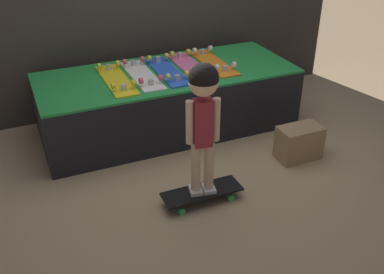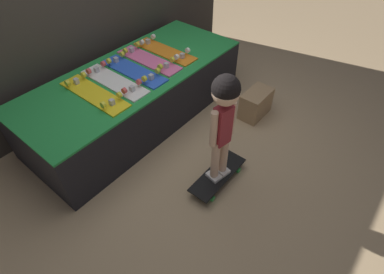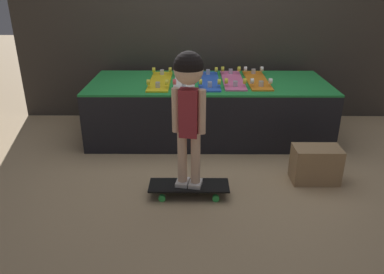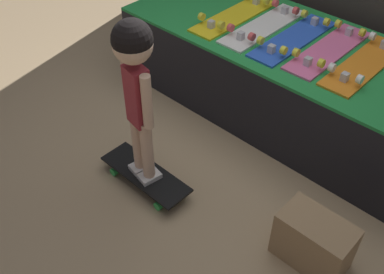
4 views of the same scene
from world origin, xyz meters
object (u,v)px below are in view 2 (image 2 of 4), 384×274
at_px(skateboard_blue_on_rack, 133,70).
at_px(skateboard_pink_on_rack, 149,59).
at_px(skateboard_yellow_on_rack, 94,93).
at_px(skateboard_on_floor, 218,175).
at_px(skateboard_white_on_rack, 114,81).
at_px(child, 224,112).
at_px(storage_box, 256,104).
at_px(skateboard_orange_on_rack, 165,50).

xyz_separation_m(skateboard_blue_on_rack, skateboard_pink_on_rack, (0.24, 0.03, 0.00)).
distance_m(skateboard_yellow_on_rack, skateboard_on_floor, 1.33).
bearing_deg(skateboard_on_floor, skateboard_white_on_rack, 92.85).
relative_size(skateboard_on_floor, child, 0.60).
distance_m(skateboard_on_floor, child, 0.73).
bearing_deg(storage_box, skateboard_pink_on_rack, 121.03).
xyz_separation_m(skateboard_yellow_on_rack, skateboard_white_on_rack, (0.24, 0.01, 0.00)).
relative_size(skateboard_white_on_rack, skateboard_on_floor, 1.25).
height_order(skateboard_white_on_rack, skateboard_blue_on_rack, same).
bearing_deg(skateboard_yellow_on_rack, skateboard_pink_on_rack, 3.57).
xyz_separation_m(skateboard_white_on_rack, skateboard_blue_on_rack, (0.24, 0.00, 0.00)).
bearing_deg(child, storage_box, 22.75).
height_order(skateboard_orange_on_rack, child, child).
distance_m(skateboard_blue_on_rack, skateboard_pink_on_rack, 0.25).
relative_size(skateboard_blue_on_rack, skateboard_pink_on_rack, 1.00).
height_order(skateboard_pink_on_rack, skateboard_on_floor, skateboard_pink_on_rack).
distance_m(skateboard_blue_on_rack, storage_box, 1.36).
bearing_deg(skateboard_pink_on_rack, skateboard_blue_on_rack, -172.86).
xyz_separation_m(skateboard_white_on_rack, skateboard_orange_on_rack, (0.73, 0.03, 0.00)).
relative_size(skateboard_yellow_on_rack, skateboard_white_on_rack, 1.00).
xyz_separation_m(skateboard_white_on_rack, child, (0.06, -1.20, 0.20)).
bearing_deg(child, skateboard_blue_on_rack, 91.44).
relative_size(skateboard_white_on_rack, skateboard_pink_on_rack, 1.00).
xyz_separation_m(skateboard_on_floor, child, (0.00, -0.00, 0.73)).
xyz_separation_m(skateboard_blue_on_rack, child, (-0.18, -1.20, 0.20)).
bearing_deg(skateboard_pink_on_rack, skateboard_on_floor, -109.29).
bearing_deg(child, skateboard_white_on_rack, 103.08).
bearing_deg(skateboard_on_floor, skateboard_yellow_on_rack, 104.43).
bearing_deg(skateboard_yellow_on_rack, skateboard_blue_on_rack, 1.76).
relative_size(skateboard_yellow_on_rack, skateboard_pink_on_rack, 1.00).
bearing_deg(skateboard_white_on_rack, skateboard_orange_on_rack, 2.57).
bearing_deg(skateboard_yellow_on_rack, skateboard_orange_on_rack, 2.79).
relative_size(skateboard_blue_on_rack, skateboard_on_floor, 1.25).
height_order(skateboard_yellow_on_rack, child, child).
height_order(skateboard_blue_on_rack, skateboard_orange_on_rack, same).
relative_size(skateboard_blue_on_rack, child, 0.75).
relative_size(skateboard_on_floor, storage_box, 1.63).
relative_size(child, storage_box, 2.70).
xyz_separation_m(skateboard_orange_on_rack, skateboard_on_floor, (-0.67, -1.23, -0.53)).
bearing_deg(child, skateboard_pink_on_rack, 80.94).
distance_m(skateboard_pink_on_rack, skateboard_on_floor, 1.40).
height_order(skateboard_pink_on_rack, skateboard_orange_on_rack, same).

